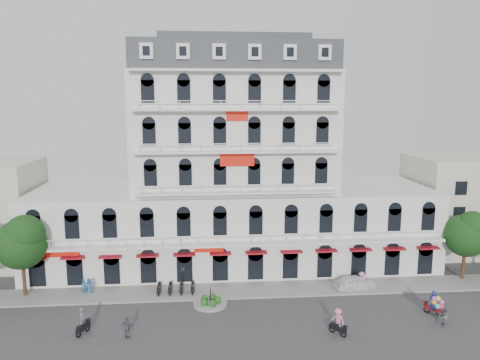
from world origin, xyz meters
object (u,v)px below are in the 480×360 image
object	(u,v)px
parked_car	(355,282)
rider_west	(83,322)
balloon_vendor	(442,312)
rider_east	(434,302)
rider_center	(338,321)

from	to	relation	value
parked_car	rider_west	distance (m)	26.24
balloon_vendor	rider_east	bearing A→B (deg)	79.70
parked_car	rider_center	world-z (taller)	rider_center
parked_car	rider_center	distance (m)	10.00
rider_west	rider_center	size ratio (longest dim) A/B	1.00
parked_car	rider_east	bearing A→B (deg)	-149.08
rider_east	rider_west	bearing A→B (deg)	45.20
parked_car	balloon_vendor	world-z (taller)	balloon_vendor
rider_east	rider_center	size ratio (longest dim) A/B	0.97
rider_center	rider_west	bearing A→B (deg)	-135.38
parked_car	balloon_vendor	bearing A→B (deg)	-159.16
rider_west	rider_center	bearing A→B (deg)	-69.73
rider_center	balloon_vendor	xyz separation A→B (m)	(9.22, 0.80, 0.03)
balloon_vendor	rider_west	bearing A→B (deg)	177.97
parked_car	rider_center	bearing A→B (deg)	143.98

